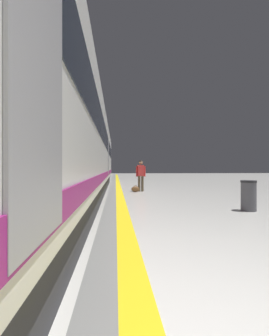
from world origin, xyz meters
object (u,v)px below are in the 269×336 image
Objects in this scene: duffel_bag_near at (135,189)px; passenger_near at (141,173)px; waste_bin at (249,196)px; high_speed_train at (46,122)px.

passenger_near is at bearing 43.95° from duffel_bag_near.
duffel_bag_near is at bearing 115.34° from waste_bin.
passenger_near reaches higher than waste_bin.
passenger_near is at bearing 64.60° from high_speed_train.
high_speed_train is 6.18m from waste_bin.
high_speed_train reaches higher than passenger_near.
waste_bin is at bearing -68.14° from passenger_near.
high_speed_train is 21.22× the size of passenger_near.
waste_bin is (5.82, 0.35, -2.05)m from high_speed_train.
waste_bin is (2.59, -6.45, -0.53)m from passenger_near.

